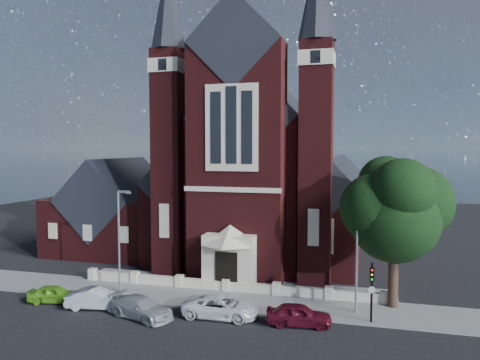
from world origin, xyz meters
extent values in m
plane|color=black|center=(0.00, 15.00, 0.00)|extent=(120.00, 120.00, 0.00)
cube|color=slate|center=(0.00, 4.50, 0.00)|extent=(60.00, 5.00, 0.12)
cube|color=slate|center=(0.00, 8.50, 0.00)|extent=(26.00, 3.00, 0.14)
cube|color=beige|center=(0.00, 6.50, 0.00)|extent=(24.00, 0.40, 0.90)
cube|color=#451213|center=(0.00, 25.00, 7.00)|extent=(10.00, 30.00, 14.00)
cube|color=black|center=(0.00, 25.00, 14.00)|extent=(10.00, 30.20, 10.00)
cube|color=#451213|center=(-7.50, 24.00, 4.00)|extent=(5.00, 26.00, 8.00)
cube|color=#451213|center=(7.50, 24.00, 4.00)|extent=(5.00, 26.00, 8.00)
cube|color=black|center=(-7.50, 24.00, 8.00)|extent=(5.01, 26.20, 5.01)
cube|color=black|center=(7.50, 24.00, 8.00)|extent=(5.01, 26.20, 5.01)
cube|color=#451213|center=(0.00, 9.50, 10.00)|extent=(8.00, 3.00, 20.00)
cube|color=black|center=(0.00, 9.50, 20.00)|extent=(8.00, 3.20, 8.00)
cube|color=beige|center=(0.00, 7.95, 13.00)|extent=(4.40, 0.15, 7.00)
cube|color=black|center=(0.00, 7.88, 13.20)|extent=(0.90, 0.08, 6.20)
cube|color=beige|center=(0.00, 7.50, 2.20)|extent=(4.20, 2.00, 4.40)
cube|color=black|center=(0.00, 6.45, 1.60)|extent=(1.80, 0.12, 3.20)
cone|color=beige|center=(0.00, 7.50, 4.40)|extent=(4.60, 4.60, 1.60)
cube|color=#451213|center=(-6.50, 10.50, 10.00)|extent=(2.60, 2.60, 20.00)
cube|color=beige|center=(-6.50, 10.50, 18.50)|extent=(2.80, 2.80, 1.20)
cone|color=black|center=(-6.50, 10.50, 24.00)|extent=(3.20, 3.20, 8.00)
cube|color=#451213|center=(6.50, 10.50, 10.00)|extent=(2.60, 2.60, 20.00)
cube|color=beige|center=(6.50, 10.50, 18.50)|extent=(2.80, 2.80, 1.20)
cube|color=#451213|center=(-16.00, 18.00, 3.00)|extent=(12.00, 12.00, 6.00)
cube|color=black|center=(-16.00, 18.00, 6.00)|extent=(8.49, 12.20, 8.49)
cylinder|color=black|center=(12.50, 6.00, 2.50)|extent=(0.70, 0.70, 5.00)
sphere|color=black|center=(12.50, 6.00, 6.50)|extent=(6.40, 6.40, 6.40)
sphere|color=black|center=(12.90, 4.80, 8.50)|extent=(4.40, 4.40, 4.40)
cylinder|color=gray|center=(-8.00, 4.00, 4.00)|extent=(0.16, 0.16, 8.00)
cube|color=gray|center=(-7.50, 4.00, 8.00)|extent=(1.00, 0.15, 0.18)
cube|color=gray|center=(-7.10, 4.00, 7.92)|extent=(0.35, 0.22, 0.12)
cylinder|color=gray|center=(10.00, 4.00, 4.00)|extent=(0.16, 0.16, 8.00)
cube|color=gray|center=(10.50, 4.00, 8.00)|extent=(1.00, 0.15, 0.18)
cube|color=gray|center=(10.90, 4.00, 7.92)|extent=(0.35, 0.22, 0.12)
cylinder|color=black|center=(11.00, 2.50, 2.00)|extent=(0.14, 0.14, 4.00)
cube|color=black|center=(11.00, 2.35, 3.30)|extent=(0.28, 0.22, 0.90)
sphere|color=red|center=(11.00, 2.22, 3.60)|extent=(0.14, 0.14, 0.14)
sphere|color=#CC8C0C|center=(11.00, 2.22, 3.30)|extent=(0.14, 0.14, 0.14)
sphere|color=#0C9919|center=(11.00, 2.22, 3.00)|extent=(0.14, 0.14, 0.14)
imported|color=#66B123|center=(-11.51, 0.71, 0.64)|extent=(3.99, 2.36, 1.27)
imported|color=#BABFC2|center=(-7.71, 0.37, 0.71)|extent=(4.54, 2.35, 1.42)
imported|color=#A0A3A7|center=(-3.85, -0.45, 0.70)|extent=(5.20, 3.47, 1.40)
imported|color=white|center=(1.25, 1.04, 0.72)|extent=(5.21, 2.51, 1.43)
imported|color=#550E1D|center=(6.51, 0.96, 0.71)|extent=(4.34, 2.12, 1.43)
camera|label=1|loc=(10.54, -28.26, 11.40)|focal=35.00mm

